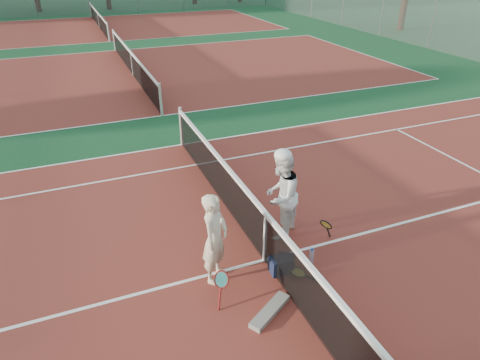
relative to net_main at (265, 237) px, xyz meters
name	(u,v)px	position (x,y,z in m)	size (l,w,h in m)	color
ground	(264,260)	(0.00, 0.00, -0.51)	(130.00, 130.00, 0.00)	#103D1F
court_main	(264,260)	(0.00, 0.00, -0.51)	(23.77, 10.97, 0.01)	maroon
court_far_a	(133,75)	(0.00, 13.50, -0.51)	(23.77, 10.97, 0.01)	maroon
court_far_b	(100,27)	(0.00, 27.00, -0.51)	(23.77, 10.97, 0.01)	maroon
net_main	(265,237)	(0.00, 0.00, 0.00)	(0.10, 10.98, 1.02)	black
net_far_a	(132,64)	(0.00, 13.50, 0.00)	(0.10, 10.98, 1.02)	black
net_far_b	(98,20)	(0.00, 27.00, 0.00)	(0.10, 10.98, 1.02)	black
player_a	(215,239)	(-0.95, -0.10, 0.30)	(0.59, 0.39, 1.61)	beige
player_b	(281,196)	(0.60, 0.61, 0.37)	(0.85, 0.66, 1.75)	white
racket_red	(222,287)	(-1.04, -0.63, -0.24)	(0.33, 0.27, 0.53)	maroon
racket_black_held	(325,231)	(1.27, 0.04, -0.25)	(0.33, 0.27, 0.53)	black
racket_spare	(298,274)	(0.35, -0.60, -0.46)	(0.60, 0.27, 0.11)	black
sports_bag_navy	(281,265)	(0.13, -0.39, -0.36)	(0.38, 0.26, 0.30)	black
sports_bag_purple	(285,261)	(0.27, -0.28, -0.39)	(0.29, 0.20, 0.23)	black
net_cover_canvas	(270,311)	(-0.46, -1.18, -0.47)	(0.85, 0.20, 0.09)	slate
water_bottle	(311,257)	(0.72, -0.40, -0.36)	(0.09, 0.09, 0.30)	#ABBED9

